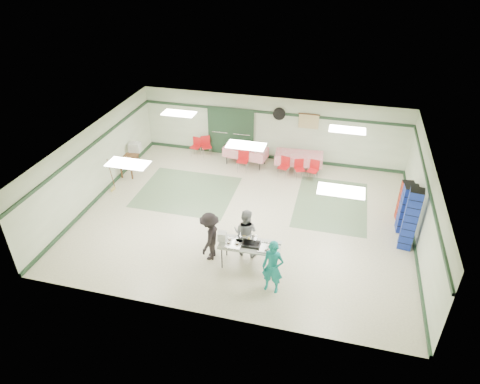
% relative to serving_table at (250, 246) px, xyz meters
% --- Properties ---
extents(floor, '(11.00, 11.00, 0.00)m').
position_rel_serving_table_xyz_m(floor, '(-0.71, 2.39, -0.71)').
color(floor, beige).
rests_on(floor, ground).
extents(ceiling, '(11.00, 11.00, 0.00)m').
position_rel_serving_table_xyz_m(ceiling, '(-0.71, 2.39, 1.99)').
color(ceiling, silver).
rests_on(ceiling, wall_back).
extents(wall_back, '(11.00, 0.00, 11.00)m').
position_rel_serving_table_xyz_m(wall_back, '(-0.71, 6.89, 0.64)').
color(wall_back, silver).
rests_on(wall_back, floor).
extents(wall_front, '(11.00, 0.00, 11.00)m').
position_rel_serving_table_xyz_m(wall_front, '(-0.71, -2.11, 0.64)').
color(wall_front, silver).
rests_on(wall_front, floor).
extents(wall_left, '(0.00, 9.00, 9.00)m').
position_rel_serving_table_xyz_m(wall_left, '(-6.21, 2.39, 0.64)').
color(wall_left, silver).
rests_on(wall_left, floor).
extents(wall_right, '(0.00, 9.00, 9.00)m').
position_rel_serving_table_xyz_m(wall_right, '(4.79, 2.39, 0.64)').
color(wall_right, silver).
rests_on(wall_right, floor).
extents(trim_back, '(11.00, 0.06, 0.10)m').
position_rel_serving_table_xyz_m(trim_back, '(-0.71, 6.86, 1.34)').
color(trim_back, '#1E3823').
rests_on(trim_back, wall_back).
extents(baseboard_back, '(11.00, 0.06, 0.12)m').
position_rel_serving_table_xyz_m(baseboard_back, '(-0.71, 6.86, -0.65)').
color(baseboard_back, '#1E3823').
rests_on(baseboard_back, floor).
extents(trim_left, '(0.06, 9.00, 0.10)m').
position_rel_serving_table_xyz_m(trim_left, '(-6.18, 2.39, 1.34)').
color(trim_left, '#1E3823').
rests_on(trim_left, wall_back).
extents(baseboard_left, '(0.06, 9.00, 0.12)m').
position_rel_serving_table_xyz_m(baseboard_left, '(-6.18, 2.39, -0.65)').
color(baseboard_left, '#1E3823').
rests_on(baseboard_left, floor).
extents(trim_right, '(0.06, 9.00, 0.10)m').
position_rel_serving_table_xyz_m(trim_right, '(4.76, 2.39, 1.34)').
color(trim_right, '#1E3823').
rests_on(trim_right, wall_back).
extents(baseboard_right, '(0.06, 9.00, 0.12)m').
position_rel_serving_table_xyz_m(baseboard_right, '(4.76, 2.39, -0.65)').
color(baseboard_right, '#1E3823').
rests_on(baseboard_right, floor).
extents(green_patch_a, '(3.50, 3.00, 0.01)m').
position_rel_serving_table_xyz_m(green_patch_a, '(-3.21, 3.39, -0.71)').
color(green_patch_a, slate).
rests_on(green_patch_a, floor).
extents(green_patch_b, '(2.50, 3.50, 0.01)m').
position_rel_serving_table_xyz_m(green_patch_b, '(2.09, 3.89, -0.71)').
color(green_patch_b, slate).
rests_on(green_patch_b, floor).
extents(double_door_left, '(0.90, 0.06, 2.10)m').
position_rel_serving_table_xyz_m(double_door_left, '(-2.91, 6.83, 0.34)').
color(double_door_left, gray).
rests_on(double_door_left, floor).
extents(double_door_right, '(0.90, 0.06, 2.10)m').
position_rel_serving_table_xyz_m(double_door_right, '(-1.96, 6.83, 0.34)').
color(double_door_right, gray).
rests_on(double_door_right, floor).
extents(door_frame, '(2.00, 0.03, 2.15)m').
position_rel_serving_table_xyz_m(door_frame, '(-2.44, 6.81, 0.34)').
color(door_frame, '#1E3823').
rests_on(door_frame, floor).
extents(wall_fan, '(0.50, 0.10, 0.50)m').
position_rel_serving_table_xyz_m(wall_fan, '(-0.41, 6.83, 1.34)').
color(wall_fan, black).
rests_on(wall_fan, wall_back).
extents(scroll_banner, '(0.80, 0.02, 0.60)m').
position_rel_serving_table_xyz_m(scroll_banner, '(0.79, 6.83, 1.14)').
color(scroll_banner, '#D9C587').
rests_on(scroll_banner, wall_back).
extents(serving_table, '(1.78, 0.77, 0.76)m').
position_rel_serving_table_xyz_m(serving_table, '(0.00, 0.00, 0.00)').
color(serving_table, '#B1B1AC').
rests_on(serving_table, floor).
extents(sheet_tray_right, '(0.63, 0.49, 0.02)m').
position_rel_serving_table_xyz_m(sheet_tray_right, '(0.56, -0.05, 0.06)').
color(sheet_tray_right, silver).
rests_on(sheet_tray_right, serving_table).
extents(sheet_tray_mid, '(0.59, 0.46, 0.02)m').
position_rel_serving_table_xyz_m(sheet_tray_mid, '(-0.15, 0.18, 0.06)').
color(sheet_tray_mid, silver).
rests_on(sheet_tray_mid, serving_table).
extents(sheet_tray_left, '(0.65, 0.50, 0.02)m').
position_rel_serving_table_xyz_m(sheet_tray_left, '(-0.55, -0.11, 0.06)').
color(sheet_tray_left, silver).
rests_on(sheet_tray_left, serving_table).
extents(baking_pan, '(0.53, 0.34, 0.08)m').
position_rel_serving_table_xyz_m(baking_pan, '(0.04, -0.02, 0.09)').
color(baking_pan, black).
rests_on(baking_pan, serving_table).
extents(foam_box_stack, '(0.25, 0.23, 0.27)m').
position_rel_serving_table_xyz_m(foam_box_stack, '(-0.82, 0.00, 0.18)').
color(foam_box_stack, white).
rests_on(foam_box_stack, serving_table).
extents(volunteer_teal, '(0.62, 0.45, 1.60)m').
position_rel_serving_table_xyz_m(volunteer_teal, '(0.81, -0.82, 0.09)').
color(volunteer_teal, '#128180').
rests_on(volunteer_teal, floor).
extents(volunteer_grey, '(0.82, 0.67, 1.55)m').
position_rel_serving_table_xyz_m(volunteer_grey, '(-0.26, 0.51, 0.06)').
color(volunteer_grey, gray).
rests_on(volunteer_grey, floor).
extents(volunteer_dark, '(0.58, 1.01, 1.56)m').
position_rel_serving_table_xyz_m(volunteer_dark, '(-1.21, 0.05, 0.07)').
color(volunteer_dark, black).
rests_on(volunteer_dark, floor).
extents(dining_table_a, '(1.92, 0.95, 0.77)m').
position_rel_serving_table_xyz_m(dining_table_a, '(0.59, 6.09, -0.14)').
color(dining_table_a, red).
rests_on(dining_table_a, floor).
extents(dining_table_b, '(1.84, 1.01, 0.77)m').
position_rel_serving_table_xyz_m(dining_table_b, '(-1.61, 6.09, -0.14)').
color(dining_table_b, red).
rests_on(dining_table_b, floor).
extents(chair_a, '(0.47, 0.47, 0.78)m').
position_rel_serving_table_xyz_m(chair_a, '(0.70, 5.51, -0.24)').
color(chair_a, red).
rests_on(chair_a, floor).
extents(chair_b, '(0.46, 0.46, 0.81)m').
position_rel_serving_table_xyz_m(chair_b, '(0.10, 5.51, -0.22)').
color(chair_b, red).
rests_on(chair_b, floor).
extents(chair_c, '(0.46, 0.46, 0.81)m').
position_rel_serving_table_xyz_m(chair_c, '(1.25, 5.51, -0.22)').
color(chair_c, red).
rests_on(chair_c, floor).
extents(chair_d, '(0.46, 0.46, 0.94)m').
position_rel_serving_table_xyz_m(chair_d, '(-1.57, 5.53, -0.14)').
color(chair_d, red).
rests_on(chair_d, floor).
extents(chair_loose_a, '(0.55, 0.55, 0.86)m').
position_rel_serving_table_xyz_m(chair_loose_a, '(-3.46, 6.46, -0.19)').
color(chair_loose_a, red).
rests_on(chair_loose_a, floor).
extents(chair_loose_b, '(0.44, 0.44, 0.81)m').
position_rel_serving_table_xyz_m(chair_loose_b, '(-3.86, 6.36, -0.22)').
color(chair_loose_b, red).
rests_on(chair_loose_b, floor).
extents(crate_stack_blue_a, '(0.44, 0.44, 2.07)m').
position_rel_serving_table_xyz_m(crate_stack_blue_a, '(4.44, 2.01, 0.32)').
color(crate_stack_blue_a, navy).
rests_on(crate_stack_blue_a, floor).
extents(crate_stack_red, '(0.42, 0.42, 1.45)m').
position_rel_serving_table_xyz_m(crate_stack_red, '(4.44, 3.50, 0.01)').
color(crate_stack_red, '#A62310').
rests_on(crate_stack_red, floor).
extents(crate_stack_blue_b, '(0.45, 0.45, 1.67)m').
position_rel_serving_table_xyz_m(crate_stack_blue_b, '(4.44, 2.89, 0.12)').
color(crate_stack_blue_b, navy).
rests_on(crate_stack_blue_b, floor).
extents(printer_table, '(0.58, 0.86, 0.74)m').
position_rel_serving_table_xyz_m(printer_table, '(-5.86, 4.10, -0.08)').
color(printer_table, brown).
rests_on(printer_table, floor).
extents(office_printer, '(0.50, 0.46, 0.35)m').
position_rel_serving_table_xyz_m(office_printer, '(-5.86, 4.70, 0.20)').
color(office_printer, beige).
rests_on(office_printer, printer_table).
extents(broom, '(0.07, 0.22, 1.31)m').
position_rel_serving_table_xyz_m(broom, '(-5.94, 2.84, -0.03)').
color(broom, brown).
rests_on(broom, floor).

